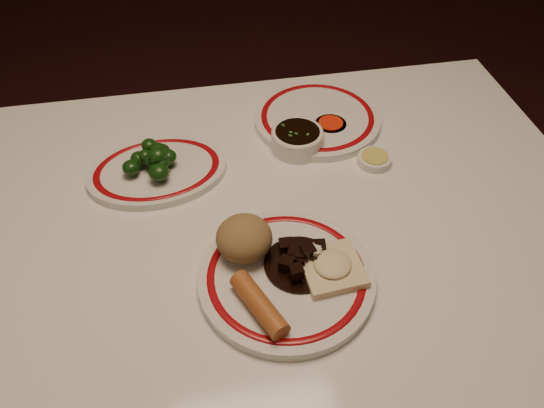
{
  "coord_description": "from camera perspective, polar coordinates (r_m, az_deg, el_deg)",
  "views": [
    {
      "loc": [
        -0.09,
        -0.58,
        1.42
      ],
      "look_at": [
        0.02,
        0.01,
        0.8
      ],
      "focal_mm": 35.0,
      "sensor_mm": 36.0,
      "label": 1
    }
  ],
  "objects": [
    {
      "name": "fried_wonton",
      "position": [
        0.81,
        6.49,
        -6.73
      ],
      "size": [
        0.1,
        0.1,
        0.03
      ],
      "color": "beige",
      "rests_on": "main_plate"
    },
    {
      "name": "soy_bowl",
      "position": [
        1.03,
        2.73,
        6.89
      ],
      "size": [
        0.1,
        0.1,
        0.04
      ],
      "color": "silver",
      "rests_on": "dining_table"
    },
    {
      "name": "mustard_dish",
      "position": [
        1.02,
        10.95,
        4.73
      ],
      "size": [
        0.06,
        0.06,
        0.02
      ],
      "color": "silver",
      "rests_on": "dining_table"
    },
    {
      "name": "far_plate",
      "position": [
        1.11,
        4.89,
        9.16
      ],
      "size": [
        0.33,
        0.33,
        0.02
      ],
      "color": "silver",
      "rests_on": "dining_table"
    },
    {
      "name": "sweet_sour_dish",
      "position": [
        1.09,
        6.31,
        8.31
      ],
      "size": [
        0.06,
        0.06,
        0.02
      ],
      "color": "silver",
      "rests_on": "dining_table"
    },
    {
      "name": "broccoli_pile",
      "position": [
        0.98,
        -12.52,
        4.78
      ],
      "size": [
        0.1,
        0.1,
        0.05
      ],
      "color": "#23471C",
      "rests_on": "broccoli_plate"
    },
    {
      "name": "main_plate",
      "position": [
        0.82,
        1.55,
        -7.89
      ],
      "size": [
        0.33,
        0.33,
        0.02
      ],
      "color": "silver",
      "rests_on": "dining_table"
    },
    {
      "name": "broccoli_plate",
      "position": [
        1.0,
        -12.23,
        3.51
      ],
      "size": [
        0.27,
        0.24,
        0.02
      ],
      "color": "silver",
      "rests_on": "dining_table"
    },
    {
      "name": "stirfry_heap",
      "position": [
        0.81,
        3.12,
        -5.89
      ],
      "size": [
        0.11,
        0.11,
        0.03
      ],
      "color": "black",
      "rests_on": "main_plate"
    },
    {
      "name": "rice_mound",
      "position": [
        0.81,
        -3.02,
        -3.68
      ],
      "size": [
        0.09,
        0.09,
        0.06
      ],
      "primitive_type": "ellipsoid",
      "color": "olive",
      "rests_on": "main_plate"
    },
    {
      "name": "spring_roll",
      "position": [
        0.76,
        -1.39,
        -10.74
      ],
      "size": [
        0.07,
        0.12,
        0.03
      ],
      "primitive_type": "cylinder",
      "rotation": [
        1.57,
        0.0,
        0.41
      ],
      "color": "#AE5D2A",
      "rests_on": "main_plate"
    },
    {
      "name": "dining_table",
      "position": [
        0.96,
        -0.83,
        -6.48
      ],
      "size": [
        1.2,
        0.9,
        0.75
      ],
      "color": "white",
      "rests_on": "ground"
    }
  ]
}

